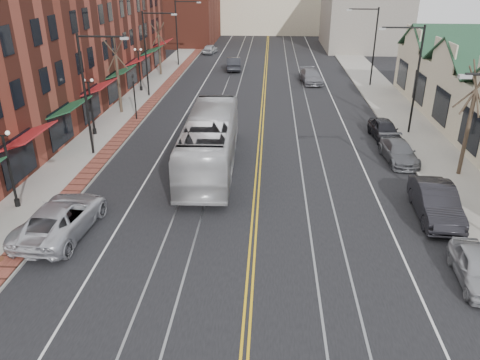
# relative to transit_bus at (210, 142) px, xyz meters

# --- Properties ---
(ground) EXTENTS (160.00, 160.00, 0.00)m
(ground) POSITION_rel_transit_bus_xyz_m (3.10, -14.32, -1.77)
(ground) COLOR black
(ground) RESTS_ON ground
(sidewalk_left) EXTENTS (4.00, 120.00, 0.15)m
(sidewalk_left) POSITION_rel_transit_bus_xyz_m (-8.90, 5.68, -1.69)
(sidewalk_left) COLOR gray
(sidewalk_left) RESTS_ON ground
(sidewalk_right) EXTENTS (4.00, 120.00, 0.15)m
(sidewalk_right) POSITION_rel_transit_bus_xyz_m (15.10, 5.68, -1.69)
(sidewalk_right) COLOR gray
(sidewalk_right) RESTS_ON ground
(building_left) EXTENTS (10.00, 50.00, 11.00)m
(building_left) POSITION_rel_transit_bus_xyz_m (-15.90, 12.68, 3.73)
(building_left) COLOR maroon
(building_left) RESTS_ON ground
(backdrop_mid) EXTENTS (22.00, 14.00, 9.00)m
(backdrop_mid) POSITION_rel_transit_bus_xyz_m (3.10, 70.68, 2.73)
(backdrop_mid) COLOR #C5B498
(backdrop_mid) RESTS_ON ground
(backdrop_right) EXTENTS (12.00, 16.00, 11.00)m
(backdrop_right) POSITION_rel_transit_bus_xyz_m (18.10, 50.68, 3.73)
(backdrop_right) COLOR slate
(backdrop_right) RESTS_ON ground
(streetlight_l_1) EXTENTS (3.33, 0.25, 8.00)m
(streetlight_l_1) POSITION_rel_transit_bus_xyz_m (-7.94, 1.68, 3.26)
(streetlight_l_1) COLOR black
(streetlight_l_1) RESTS_ON sidewalk_left
(streetlight_l_2) EXTENTS (3.33, 0.25, 8.00)m
(streetlight_l_2) POSITION_rel_transit_bus_xyz_m (-7.94, 17.68, 3.26)
(streetlight_l_2) COLOR black
(streetlight_l_2) RESTS_ON sidewalk_left
(streetlight_l_3) EXTENTS (3.33, 0.25, 8.00)m
(streetlight_l_3) POSITION_rel_transit_bus_xyz_m (-7.94, 33.68, 3.26)
(streetlight_l_3) COLOR black
(streetlight_l_3) RESTS_ON sidewalk_left
(streetlight_r_1) EXTENTS (3.33, 0.25, 8.00)m
(streetlight_r_1) POSITION_rel_transit_bus_xyz_m (14.15, 7.68, 3.26)
(streetlight_r_1) COLOR black
(streetlight_r_1) RESTS_ON sidewalk_right
(streetlight_r_2) EXTENTS (3.33, 0.25, 8.00)m
(streetlight_r_2) POSITION_rel_transit_bus_xyz_m (14.15, 23.68, 3.26)
(streetlight_r_2) COLOR black
(streetlight_r_2) RESTS_ON sidewalk_right
(lamppost_l_1) EXTENTS (0.84, 0.28, 4.27)m
(lamppost_l_1) POSITION_rel_transit_bus_xyz_m (-9.70, -6.32, 0.44)
(lamppost_l_1) COLOR black
(lamppost_l_1) RESTS_ON sidewalk_left
(lamppost_l_2) EXTENTS (0.84, 0.28, 4.27)m
(lamppost_l_2) POSITION_rel_transit_bus_xyz_m (-9.70, 5.68, 0.44)
(lamppost_l_2) COLOR black
(lamppost_l_2) RESTS_ON sidewalk_left
(lamppost_l_3) EXTENTS (0.84, 0.28, 4.27)m
(lamppost_l_3) POSITION_rel_transit_bus_xyz_m (-9.70, 19.68, 0.44)
(lamppost_l_3) COLOR black
(lamppost_l_3) RESTS_ON sidewalk_left
(tree_left_near) EXTENTS (1.78, 1.37, 6.48)m
(tree_left_near) POSITION_rel_transit_bus_xyz_m (-9.40, 11.68, 1.75)
(tree_left_near) COLOR #382B21
(tree_left_near) RESTS_ON sidewalk_left
(tree_left_far) EXTENTS (1.66, 1.28, 6.02)m
(tree_left_far) POSITION_rel_transit_bus_xyz_m (-9.40, 27.68, 1.51)
(tree_left_far) COLOR #382B21
(tree_left_far) RESTS_ON sidewalk_left
(tree_right_mid) EXTENTS (1.90, 1.46, 6.93)m
(tree_right_mid) POSITION_rel_transit_bus_xyz_m (15.60, -0.32, 1.99)
(tree_right_mid) COLOR #382B21
(tree_right_mid) RESTS_ON sidewalk_right
(manhole_far) EXTENTS (0.60, 0.60, 0.02)m
(manhole_far) POSITION_rel_transit_bus_xyz_m (-8.10, -6.32, -1.61)
(manhole_far) COLOR #592D19
(manhole_far) RESTS_ON sidewalk_left
(traffic_signal) EXTENTS (0.18, 0.15, 3.80)m
(traffic_signal) POSITION_rel_transit_bus_xyz_m (-7.50, 9.68, 0.58)
(traffic_signal) COLOR black
(traffic_signal) RESTS_ON sidewalk_left
(transit_bus) EXTENTS (3.31, 12.75, 3.53)m
(transit_bus) POSITION_rel_transit_bus_xyz_m (0.00, 0.00, 0.00)
(transit_bus) COLOR silver
(transit_bus) RESTS_ON ground
(parked_suv) EXTENTS (3.18, 6.16, 1.66)m
(parked_suv) POSITION_rel_transit_bus_xyz_m (-6.20, -8.65, -0.93)
(parked_suv) COLOR #B8B9C0
(parked_suv) RESTS_ON ground
(parked_car_a) EXTENTS (1.89, 4.10, 1.36)m
(parked_car_a) POSITION_rel_transit_bus_xyz_m (12.40, -11.36, -1.09)
(parked_car_a) COLOR #9C9DA2
(parked_car_a) RESTS_ON ground
(parked_car_b) EXTENTS (2.11, 5.32, 1.72)m
(parked_car_b) POSITION_rel_transit_bus_xyz_m (12.40, -5.84, -0.90)
(parked_car_b) COLOR black
(parked_car_b) RESTS_ON ground
(parked_car_c) EXTENTS (2.13, 4.68, 1.33)m
(parked_car_c) POSITION_rel_transit_bus_xyz_m (12.40, 1.87, -1.10)
(parked_car_c) COLOR #57585D
(parked_car_c) RESTS_ON ground
(parked_car_d) EXTENTS (2.04, 4.41, 1.46)m
(parked_car_d) POSITION_rel_transit_bus_xyz_m (12.40, 6.36, -1.03)
(parked_car_d) COLOR black
(parked_car_d) RESTS_ON ground
(distant_car_left) EXTENTS (2.08, 4.98, 1.60)m
(distant_car_left) POSITION_rel_transit_bus_xyz_m (-0.93, 31.47, -0.97)
(distant_car_left) COLOR black
(distant_car_left) RESTS_ON ground
(distant_car_right) EXTENTS (2.71, 5.33, 1.48)m
(distant_car_right) POSITION_rel_transit_bus_xyz_m (8.24, 24.83, -1.02)
(distant_car_right) COLOR slate
(distant_car_right) RESTS_ON ground
(distant_car_far) EXTENTS (2.16, 4.21, 1.37)m
(distant_car_far) POSITION_rel_transit_bus_xyz_m (-5.40, 43.50, -1.08)
(distant_car_far) COLOR #AEB1B6
(distant_car_far) RESTS_ON ground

